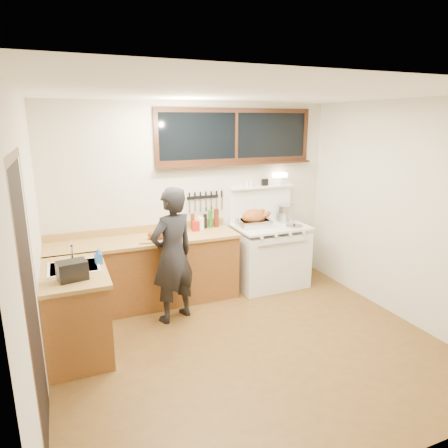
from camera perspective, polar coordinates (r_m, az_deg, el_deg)
name	(u,v)px	position (r m, az deg, el deg)	size (l,w,h in m)	color
ground_plane	(250,347)	(4.52, 3.74, -17.06)	(4.00, 3.50, 0.02)	#543816
room_shell	(253,195)	(3.91, 4.14, 4.13)	(4.10, 3.60, 2.65)	beige
counter_back	(146,271)	(5.32, -11.08, -6.65)	(2.44, 0.64, 1.00)	brown
counter_left	(76,311)	(4.48, -20.37, -11.56)	(0.64, 1.09, 0.90)	brown
sink_unit	(74,272)	(4.40, -20.62, -6.47)	(0.50, 0.45, 0.37)	white
vintage_stove	(269,254)	(5.87, 6.48, -4.26)	(1.02, 0.74, 1.60)	white
back_window	(236,142)	(5.66, 1.78, 11.61)	(2.32, 0.13, 0.77)	black
left_doorway	(33,307)	(3.16, -25.66, -10.68)	(0.02, 1.04, 2.17)	black
knife_strip	(204,198)	(5.58, -2.82, 3.76)	(0.52, 0.03, 0.28)	black
man	(173,255)	(4.75, -7.36, -4.46)	(0.70, 0.59, 1.63)	black
soap_bottle	(98,256)	(4.38, -17.52, -4.39)	(0.08, 0.08, 0.17)	blue
toaster	(72,271)	(4.03, -20.86, -6.23)	(0.29, 0.23, 0.18)	black
cutting_board	(157,236)	(5.06, -9.57, -1.72)	(0.48, 0.41, 0.14)	#A57D41
roast_turkey	(254,219)	(5.64, 4.33, 0.66)	(0.48, 0.35, 0.25)	silver
stockpot	(285,213)	(5.96, 8.72, 1.53)	(0.33, 0.33, 0.26)	silver
saucepan	(264,218)	(5.88, 5.75, 0.83)	(0.18, 0.30, 0.13)	silver
pot_lid	(294,226)	(5.71, 9.98, -0.29)	(0.28, 0.28, 0.04)	silver
coffee_tin	(196,226)	(5.42, -4.06, -0.30)	(0.09, 0.08, 0.13)	#9F1A11
pitcher	(201,224)	(5.46, -3.34, 0.03)	(0.11, 0.11, 0.18)	white
bottle_cluster	(207,220)	(5.55, -2.49, 0.59)	(0.41, 0.07, 0.26)	black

